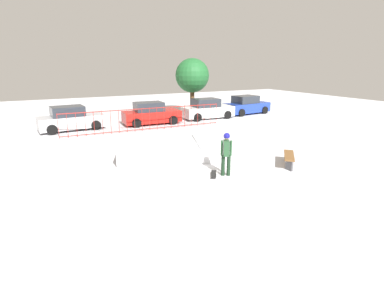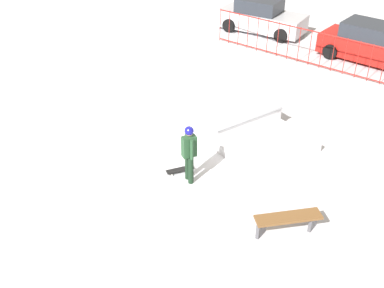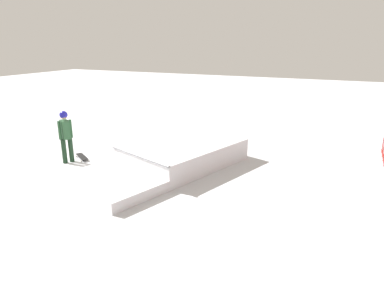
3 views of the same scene
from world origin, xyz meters
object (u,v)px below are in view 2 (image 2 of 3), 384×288
parked_car_silver (261,17)px  parked_car_red (370,44)px  skater (189,150)px  park_bench (288,220)px  skateboard (180,170)px  skate_ramp (224,113)px

parked_car_silver → parked_car_red: bearing=-9.8°
skater → park_bench: 3.18m
parked_car_silver → parked_car_red: (5.44, -0.42, 0.00)m
park_bench → parked_car_silver: (-7.64, 11.96, 0.37)m
skateboard → parked_car_red: size_ratio=0.19×
skater → parked_car_red: 11.36m
skate_ramp → parked_car_silver: (-3.47, 8.42, 0.41)m
skateboard → parked_car_silver: 12.29m
skater → parked_car_red: size_ratio=0.41×
skate_ramp → skateboard: skate_ramp is taller
park_bench → parked_car_red: (-2.20, 11.54, 0.37)m
park_bench → parked_car_silver: bearing=122.6°
skate_ramp → parked_car_silver: bearing=131.4°
skateboard → park_bench: park_bench is taller
skater → park_bench: bearing=115.6°
skater → skateboard: bearing=-79.9°
skate_ramp → parked_car_red: parked_car_red is taller
park_bench → parked_car_silver: size_ratio=0.34×
skate_ramp → skater: (1.06, -3.32, 0.69)m
skate_ramp → skater: skater is taller
skater → skateboard: size_ratio=2.19×
skater → parked_car_silver: skater is taller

